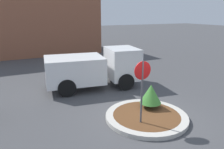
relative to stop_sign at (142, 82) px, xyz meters
name	(u,v)px	position (x,y,z in m)	size (l,w,h in m)	color
ground_plane	(146,118)	(0.54, 0.41, -1.72)	(120.00, 120.00, 0.00)	#474749
traffic_island	(146,117)	(0.54, 0.41, -1.64)	(3.27, 3.27, 0.16)	#BCB7AD
stop_sign	(142,82)	(0.00, 0.00, 0.00)	(0.66, 0.07, 2.50)	#4C4C51
island_shrub	(151,94)	(1.09, 0.92, -0.94)	(0.91, 0.91, 1.02)	brown
utility_truck	(94,68)	(0.07, 4.92, -0.58)	(5.37, 2.87, 2.16)	white
storefront_building	(24,19)	(-2.32, 17.92, 1.80)	(14.26, 6.07, 7.03)	#93563D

